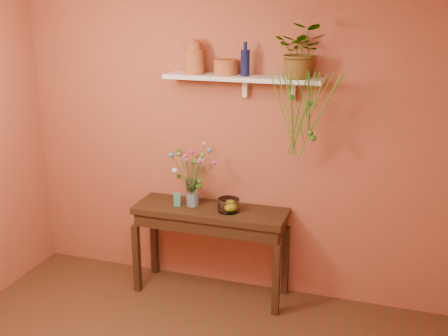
{
  "coord_description": "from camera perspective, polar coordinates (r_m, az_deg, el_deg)",
  "views": [
    {
      "loc": [
        1.26,
        -2.35,
        2.51
      ],
      "look_at": [
        0.0,
        1.55,
        1.25
      ],
      "focal_mm": 43.55,
      "sensor_mm": 36.0,
      "label": 1
    }
  ],
  "objects": [
    {
      "name": "lemon",
      "position": [
        4.6,
        0.66,
        -4.08
      ],
      "size": [
        0.08,
        0.08,
        0.08
      ],
      "primitive_type": "sphere",
      "color": "yellow",
      "rests_on": "glass_bowl"
    },
    {
      "name": "spider_plant",
      "position": [
        4.29,
        8.15,
        12.09
      ],
      "size": [
        0.39,
        0.34,
        0.42
      ],
      "primitive_type": "imported",
      "rotation": [
        0.0,
        0.0,
        -0.04
      ],
      "color": "#2A6816",
      "rests_on": "wall_shelf"
    },
    {
      "name": "terracotta_pot",
      "position": [
        4.49,
        0.21,
        10.55
      ],
      "size": [
        0.26,
        0.26,
        0.12
      ],
      "primitive_type": "cylinder",
      "rotation": [
        0.0,
        0.0,
        -0.42
      ],
      "color": "#C16936",
      "rests_on": "wall_shelf"
    },
    {
      "name": "glass_bowl",
      "position": [
        4.6,
        0.48,
        -3.97
      ],
      "size": [
        0.19,
        0.19,
        0.11
      ],
      "color": "white",
      "rests_on": "sideboard"
    },
    {
      "name": "room",
      "position": [
        2.91,
        -9.51,
        -6.67
      ],
      "size": [
        4.04,
        4.04,
        2.7
      ],
      "color": "#532B19",
      "rests_on": "ground"
    },
    {
      "name": "plant_fronds",
      "position": [
        4.19,
        8.41,
        5.76
      ],
      "size": [
        0.57,
        0.34,
        0.7
      ],
      "color": "#2A6816",
      "rests_on": "wall_shelf"
    },
    {
      "name": "sideboard",
      "position": [
        4.73,
        -1.43,
        -5.56
      ],
      "size": [
        1.33,
        0.43,
        0.81
      ],
      "color": "#3B2512",
      "rests_on": "ground"
    },
    {
      "name": "glass_vase",
      "position": [
        4.72,
        -3.33,
        -2.84
      ],
      "size": [
        0.11,
        0.11,
        0.23
      ],
      "color": "white",
      "rests_on": "sideboard"
    },
    {
      "name": "blue_bottle",
      "position": [
        4.41,
        2.24,
        11.04
      ],
      "size": [
        0.08,
        0.08,
        0.27
      ],
      "color": "#101440",
      "rests_on": "wall_shelf"
    },
    {
      "name": "terracotta_jug",
      "position": [
        4.54,
        -3.14,
        11.53
      ],
      "size": [
        0.19,
        0.19,
        0.28
      ],
      "color": "#C16936",
      "rests_on": "wall_shelf"
    },
    {
      "name": "carton",
      "position": [
        4.74,
        -4.94,
        -3.32
      ],
      "size": [
        0.07,
        0.06,
        0.12
      ],
      "primitive_type": "cube",
      "rotation": [
        0.0,
        0.0,
        0.32
      ],
      "color": "#286C85",
      "rests_on": "sideboard"
    },
    {
      "name": "bouquet",
      "position": [
        4.64,
        -3.56,
        0.28
      ],
      "size": [
        0.44,
        0.32,
        0.45
      ],
      "color": "#386B28",
      "rests_on": "glass_vase"
    },
    {
      "name": "wall_shelf",
      "position": [
        4.43,
        2.06,
        9.36
      ],
      "size": [
        1.3,
        0.24,
        0.19
      ],
      "color": "white",
      "rests_on": "room"
    }
  ]
}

